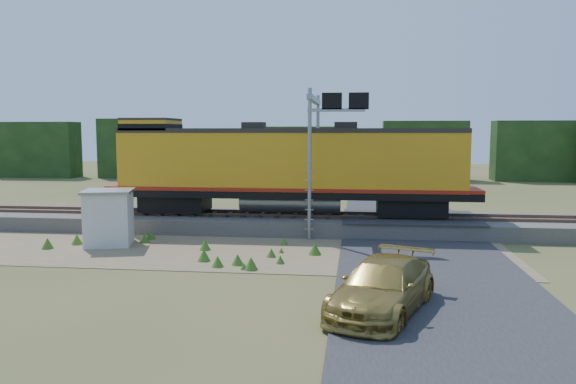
# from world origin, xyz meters

# --- Properties ---
(ground) EXTENTS (140.00, 140.00, 0.00)m
(ground) POSITION_xyz_m (0.00, 0.00, 0.00)
(ground) COLOR #475123
(ground) RESTS_ON ground
(ballast) EXTENTS (70.00, 5.00, 0.80)m
(ballast) POSITION_xyz_m (0.00, 6.00, 0.40)
(ballast) COLOR slate
(ballast) RESTS_ON ground
(rails) EXTENTS (70.00, 1.54, 0.16)m
(rails) POSITION_xyz_m (0.00, 6.00, 0.88)
(rails) COLOR brown
(rails) RESTS_ON ballast
(dirt_shoulder) EXTENTS (26.00, 8.00, 0.03)m
(dirt_shoulder) POSITION_xyz_m (-2.00, 0.50, 0.01)
(dirt_shoulder) COLOR #8C7754
(dirt_shoulder) RESTS_ON ground
(road) EXTENTS (7.00, 66.00, 0.86)m
(road) POSITION_xyz_m (7.00, 0.74, 0.09)
(road) COLOR #38383A
(road) RESTS_ON ground
(tree_line_north) EXTENTS (130.00, 3.00, 6.50)m
(tree_line_north) POSITION_xyz_m (0.00, 38.00, 3.07)
(tree_line_north) COLOR black
(tree_line_north) RESTS_ON ground
(weed_clumps) EXTENTS (15.00, 6.20, 0.56)m
(weed_clumps) POSITION_xyz_m (-3.50, 0.10, 0.00)
(weed_clumps) COLOR #3D6A1E
(weed_clumps) RESTS_ON ground
(locomotive) EXTENTS (19.64, 3.00, 5.07)m
(locomotive) POSITION_xyz_m (0.35, 6.00, 3.46)
(locomotive) COLOR black
(locomotive) RESTS_ON rails
(shed) EXTENTS (2.68, 2.68, 2.61)m
(shed) POSITION_xyz_m (-7.30, 0.93, 1.32)
(shed) COLOR silver
(shed) RESTS_ON ground
(signal_gantry) EXTENTS (2.93, 6.20, 7.38)m
(signal_gantry) POSITION_xyz_m (2.30, 5.32, 5.51)
(signal_gantry) COLOR gray
(signal_gantry) RESTS_ON ground
(car) EXTENTS (3.88, 5.77, 1.55)m
(car) POSITION_xyz_m (5.00, -7.41, 0.78)
(car) COLOR #A0873B
(car) RESTS_ON ground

